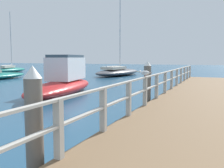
{
  "coord_description": "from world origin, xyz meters",
  "views": [
    {
      "loc": [
        0.96,
        0.83,
        2.1
      ],
      "look_at": [
        -2.58,
        9.12,
        1.18
      ],
      "focal_mm": 41.04,
      "sensor_mm": 36.0,
      "label": 1
    }
  ],
  "objects_px": {
    "boat_3": "(63,81)",
    "boat_4": "(10,69)",
    "dock_piling_near": "(34,128)",
    "seagull_background": "(145,73)",
    "dock_piling_far": "(147,86)",
    "boat_2": "(118,72)"
  },
  "relations": [
    {
      "from": "dock_piling_far",
      "to": "boat_3",
      "type": "relative_size",
      "value": 0.25
    },
    {
      "from": "boat_2",
      "to": "boat_3",
      "type": "distance_m",
      "value": 15.87
    },
    {
      "from": "seagull_background",
      "to": "boat_2",
      "type": "xyz_separation_m",
      "value": [
        -8.9,
        19.88,
        -1.16
      ]
    },
    {
      "from": "boat_3",
      "to": "boat_4",
      "type": "xyz_separation_m",
      "value": [
        -19.47,
        15.64,
        -0.33
      ]
    },
    {
      "from": "dock_piling_near",
      "to": "seagull_background",
      "type": "xyz_separation_m",
      "value": [
        0.37,
        5.0,
        0.61
      ]
    },
    {
      "from": "boat_2",
      "to": "dock_piling_near",
      "type": "bearing_deg",
      "value": -63.7
    },
    {
      "from": "dock_piling_near",
      "to": "boat_2",
      "type": "height_order",
      "value": "boat_2"
    },
    {
      "from": "boat_2",
      "to": "boat_4",
      "type": "xyz_separation_m",
      "value": [
        -16.63,
        0.02,
        -0.03
      ]
    },
    {
      "from": "dock_piling_far",
      "to": "boat_2",
      "type": "xyz_separation_m",
      "value": [
        -8.53,
        18.2,
        -0.54
      ]
    },
    {
      "from": "dock_piling_far",
      "to": "dock_piling_near",
      "type": "bearing_deg",
      "value": -90.0
    },
    {
      "from": "seagull_background",
      "to": "boat_3",
      "type": "height_order",
      "value": "boat_3"
    },
    {
      "from": "dock_piling_far",
      "to": "boat_2",
      "type": "relative_size",
      "value": 0.18
    },
    {
      "from": "boat_2",
      "to": "boat_4",
      "type": "height_order",
      "value": "boat_2"
    },
    {
      "from": "boat_2",
      "to": "boat_3",
      "type": "relative_size",
      "value": 1.43
    },
    {
      "from": "seagull_background",
      "to": "dock_piling_near",
      "type": "bearing_deg",
      "value": 156.12
    },
    {
      "from": "boat_3",
      "to": "boat_4",
      "type": "bearing_deg",
      "value": 130.13
    },
    {
      "from": "dock_piling_near",
      "to": "boat_4",
      "type": "relative_size",
      "value": 0.23
    },
    {
      "from": "boat_2",
      "to": "boat_3",
      "type": "xyz_separation_m",
      "value": [
        2.84,
        -15.61,
        0.3
      ]
    },
    {
      "from": "boat_2",
      "to": "dock_piling_far",
      "type": "bearing_deg",
      "value": -57.52
    },
    {
      "from": "dock_piling_far",
      "to": "boat_3",
      "type": "height_order",
      "value": "boat_3"
    },
    {
      "from": "seagull_background",
      "to": "boat_2",
      "type": "bearing_deg",
      "value": 4.51
    },
    {
      "from": "dock_piling_far",
      "to": "boat_4",
      "type": "height_order",
      "value": "boat_4"
    }
  ]
}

